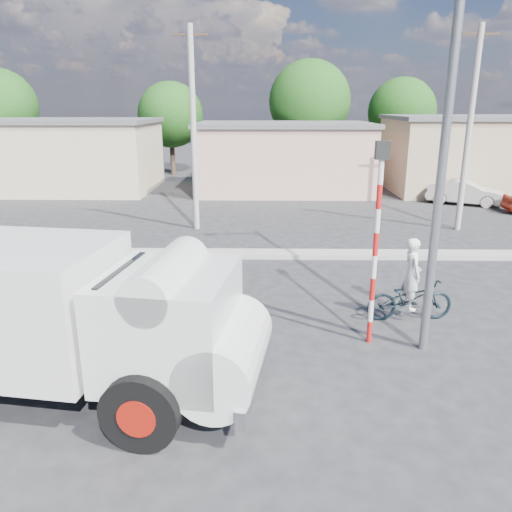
{
  "coord_description": "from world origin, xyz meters",
  "views": [
    {
      "loc": [
        0.87,
        -8.57,
        5.04
      ],
      "look_at": [
        0.66,
        3.73,
        1.3
      ],
      "focal_mm": 35.0,
      "sensor_mm": 36.0,
      "label": 1
    }
  ],
  "objects_px": {
    "truck": "(67,316)",
    "streetlight": "(440,109)",
    "bicycle": "(410,298)",
    "car_cream": "(465,192)",
    "cyclist": "(411,286)",
    "traffic_pole": "(377,228)"
  },
  "relations": [
    {
      "from": "truck",
      "to": "streetlight",
      "type": "relative_size",
      "value": 0.78
    },
    {
      "from": "bicycle",
      "to": "car_cream",
      "type": "relative_size",
      "value": 0.54
    },
    {
      "from": "cyclist",
      "to": "car_cream",
      "type": "xyz_separation_m",
      "value": [
        7.0,
        14.86,
        -0.25
      ]
    },
    {
      "from": "truck",
      "to": "traffic_pole",
      "type": "relative_size",
      "value": 1.61
    },
    {
      "from": "truck",
      "to": "cyclist",
      "type": "relative_size",
      "value": 4.0
    },
    {
      "from": "cyclist",
      "to": "traffic_pole",
      "type": "xyz_separation_m",
      "value": [
        -1.2,
        -1.24,
        1.72
      ]
    },
    {
      "from": "bicycle",
      "to": "cyclist",
      "type": "xyz_separation_m",
      "value": [
        0.0,
        0.0,
        0.33
      ]
    },
    {
      "from": "truck",
      "to": "car_cream",
      "type": "height_order",
      "value": "truck"
    },
    {
      "from": "cyclist",
      "to": "traffic_pole",
      "type": "height_order",
      "value": "traffic_pole"
    },
    {
      "from": "streetlight",
      "to": "traffic_pole",
      "type": "bearing_deg",
      "value": 162.27
    },
    {
      "from": "truck",
      "to": "car_cream",
      "type": "distance_m",
      "value": 23.02
    },
    {
      "from": "cyclist",
      "to": "car_cream",
      "type": "bearing_deg",
      "value": -30.5
    },
    {
      "from": "bicycle",
      "to": "traffic_pole",
      "type": "relative_size",
      "value": 0.48
    },
    {
      "from": "traffic_pole",
      "to": "streetlight",
      "type": "xyz_separation_m",
      "value": [
        0.94,
        -0.3,
        2.37
      ]
    },
    {
      "from": "bicycle",
      "to": "cyclist",
      "type": "height_order",
      "value": "cyclist"
    },
    {
      "from": "truck",
      "to": "bicycle",
      "type": "distance_m",
      "value": 7.8
    },
    {
      "from": "cyclist",
      "to": "traffic_pole",
      "type": "bearing_deg",
      "value": 130.54
    },
    {
      "from": "cyclist",
      "to": "streetlight",
      "type": "relative_size",
      "value": 0.2
    },
    {
      "from": "bicycle",
      "to": "traffic_pole",
      "type": "distance_m",
      "value": 2.68
    },
    {
      "from": "bicycle",
      "to": "traffic_pole",
      "type": "xyz_separation_m",
      "value": [
        -1.2,
        -1.24,
        2.05
      ]
    },
    {
      "from": "cyclist",
      "to": "traffic_pole",
      "type": "relative_size",
      "value": 0.4
    },
    {
      "from": "bicycle",
      "to": "car_cream",
      "type": "bearing_deg",
      "value": -30.5
    }
  ]
}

